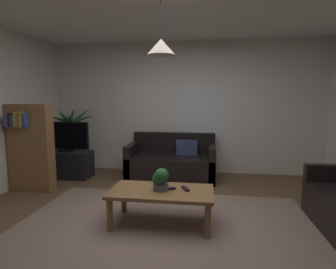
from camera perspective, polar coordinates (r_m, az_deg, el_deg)
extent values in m
cube|color=brown|center=(3.38, -0.79, -18.82)|extent=(5.39, 5.03, 0.02)
cube|color=gray|center=(3.20, -1.39, -20.16)|extent=(3.50, 2.77, 0.01)
cube|color=silver|center=(5.56, 3.40, 5.53)|extent=(5.51, 0.06, 2.60)
cube|color=white|center=(5.51, 6.90, 4.22)|extent=(1.01, 0.01, 1.18)
cube|color=black|center=(5.18, 0.72, -6.78)|extent=(1.61, 0.85, 0.42)
cube|color=black|center=(5.46, 1.24, -1.66)|extent=(1.61, 0.12, 0.40)
cube|color=black|center=(5.31, -7.33, -5.28)|extent=(0.12, 0.85, 0.64)
cube|color=black|center=(5.12, 9.09, -5.80)|extent=(0.12, 0.85, 0.64)
cube|color=navy|center=(5.26, 3.86, -2.68)|extent=(0.41, 0.17, 0.28)
cube|color=olive|center=(3.30, -1.37, -11.75)|extent=(1.21, 0.64, 0.04)
cylinder|color=olive|center=(3.28, -11.98, -16.00)|extent=(0.07, 0.07, 0.38)
cylinder|color=olive|center=(3.09, 8.25, -17.37)|extent=(0.07, 0.07, 0.38)
cylinder|color=olive|center=(3.73, -9.15, -12.96)|extent=(0.07, 0.07, 0.38)
cylinder|color=olive|center=(3.57, 8.29, -13.89)|extent=(0.07, 0.07, 0.38)
cube|color=gold|center=(3.37, -1.67, -10.77)|extent=(0.15, 0.12, 0.02)
cube|color=black|center=(3.31, 3.62, -11.14)|extent=(0.11, 0.17, 0.02)
cube|color=black|center=(3.30, 0.16, -11.20)|extent=(0.16, 0.13, 0.02)
cylinder|color=#4C4C51|center=(3.27, -1.49, -10.79)|extent=(0.18, 0.18, 0.08)
sphere|color=#235B2D|center=(3.24, -1.81, -9.15)|extent=(0.17, 0.17, 0.17)
sphere|color=#235B2D|center=(3.20, -1.31, -8.46)|extent=(0.17, 0.17, 0.17)
cube|color=black|center=(5.57, -20.14, -5.81)|extent=(0.90, 0.44, 0.50)
cube|color=black|center=(5.46, -20.50, -0.19)|extent=(0.90, 0.05, 0.51)
cube|color=black|center=(5.44, -20.63, -0.23)|extent=(0.86, 0.00, 0.47)
cube|color=black|center=(5.50, -20.36, -3.11)|extent=(0.24, 0.16, 0.04)
cylinder|color=#4C4C51|center=(6.00, -19.22, -5.82)|extent=(0.32, 0.32, 0.30)
cylinder|color=brown|center=(5.91, -19.43, -1.06)|extent=(0.05, 0.05, 0.71)
cone|color=#235B2D|center=(5.77, -17.37, 3.09)|extent=(0.53, 0.16, 0.25)
cone|color=#235B2D|center=(5.95, -17.61, 3.76)|extent=(0.35, 0.45, 0.40)
cone|color=#235B2D|center=(6.06, -19.26, 3.92)|extent=(0.20, 0.47, 0.40)
cone|color=#235B2D|center=(6.01, -20.41, 3.21)|extent=(0.35, 0.29, 0.30)
cone|color=#235B2D|center=(5.85, -21.47, 2.91)|extent=(0.37, 0.33, 0.28)
cone|color=#235B2D|center=(5.74, -20.77, 3.52)|extent=(0.18, 0.39, 0.36)
cone|color=#235B2D|center=(5.66, -19.59, 3.07)|extent=(0.25, 0.42, 0.32)
cube|color=olive|center=(4.93, -26.53, -2.50)|extent=(0.70, 0.22, 1.40)
cube|color=#2D4C8C|center=(4.96, -30.33, 2.35)|extent=(0.03, 0.16, 0.16)
cube|color=#72387F|center=(4.93, -30.01, 2.66)|extent=(0.04, 0.16, 0.22)
cube|color=black|center=(4.90, -29.60, 2.67)|extent=(0.04, 0.16, 0.22)
cube|color=#2D4C8C|center=(4.88, -29.14, 2.48)|extent=(0.04, 0.16, 0.18)
cube|color=gold|center=(4.85, -28.71, 2.73)|extent=(0.04, 0.16, 0.23)
cube|color=#99663F|center=(4.82, -28.24, 2.44)|extent=(0.04, 0.16, 0.18)
cube|color=gold|center=(4.79, -27.79, 2.80)|extent=(0.05, 0.16, 0.24)
cube|color=#2D4C8C|center=(4.76, -27.28, 2.73)|extent=(0.04, 0.16, 0.22)
cylinder|color=black|center=(3.24, -1.48, 23.25)|extent=(0.01, 0.01, 0.46)
cone|color=beige|center=(3.16, -1.46, 17.70)|extent=(0.32, 0.32, 0.17)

